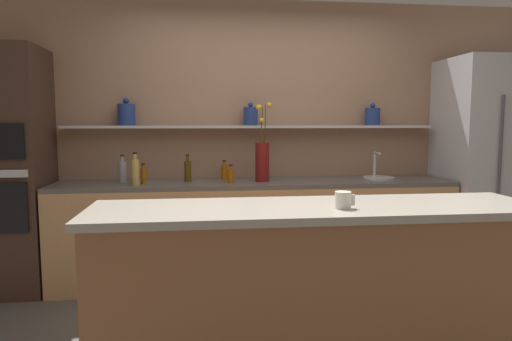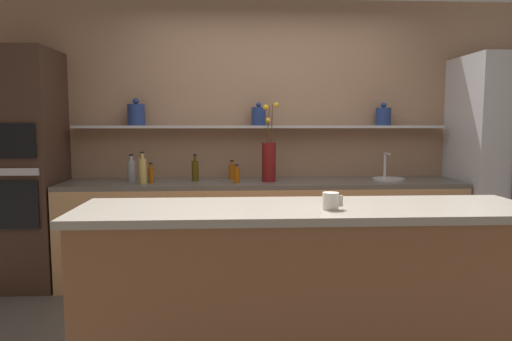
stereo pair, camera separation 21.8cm
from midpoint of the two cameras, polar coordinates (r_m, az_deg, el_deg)
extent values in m
cube|color=#937056|center=(4.47, 3.29, 4.12)|extent=(5.20, 0.10, 2.60)
cube|color=#B7B7BC|center=(4.32, 2.10, 5.48)|extent=(3.47, 0.18, 0.02)
cylinder|color=navy|center=(4.36, -13.36, 6.78)|extent=(0.16, 0.16, 0.20)
sphere|color=navy|center=(4.36, -13.40, 8.44)|extent=(0.06, 0.06, 0.06)
cylinder|color=navy|center=(4.30, 1.79, 6.78)|extent=(0.13, 0.13, 0.17)
sphere|color=navy|center=(4.31, 1.80, 8.22)|extent=(0.05, 0.05, 0.05)
cylinder|color=navy|center=(4.56, 16.97, 6.46)|extent=(0.14, 0.14, 0.17)
sphere|color=navy|center=(4.56, 17.01, 7.82)|extent=(0.05, 0.05, 0.05)
cube|color=tan|center=(4.22, 2.32, -7.81)|extent=(3.57, 0.62, 0.88)
cube|color=#56514C|center=(4.13, 2.35, -1.60)|extent=(3.57, 0.62, 0.04)
cube|color=#99603D|center=(2.52, 8.79, -16.35)|extent=(2.29, 0.55, 0.98)
cube|color=#ADA393|center=(2.38, 8.98, -4.91)|extent=(2.35, 0.61, 0.04)
cube|color=#B7B7BC|center=(4.84, 30.02, 0.16)|extent=(0.90, 0.70, 2.04)
cube|color=#3D281E|center=(4.46, -26.30, 0.12)|extent=(0.69, 0.62, 2.08)
cube|color=black|center=(4.20, -27.86, -3.83)|extent=(0.58, 0.02, 0.40)
cube|color=#B7B7BC|center=(4.17, -28.04, -0.16)|extent=(0.61, 0.02, 0.06)
cylinder|color=maroon|center=(4.08, 3.15, 1.04)|extent=(0.13, 0.13, 0.35)
cylinder|color=#4C3319|center=(4.04, 3.13, 4.88)|extent=(0.03, 0.01, 0.20)
sphere|color=yellow|center=(4.00, 3.08, 6.30)|extent=(0.04, 0.04, 0.04)
cylinder|color=#4C3319|center=(4.08, 3.55, 5.84)|extent=(0.01, 0.03, 0.34)
sphere|color=yellow|center=(4.09, 4.08, 8.19)|extent=(0.04, 0.04, 0.04)
cylinder|color=#4C3319|center=(4.07, 3.09, 5.70)|extent=(0.03, 0.02, 0.31)
sphere|color=yellow|center=(4.11, 2.76, 7.89)|extent=(0.05, 0.05, 0.05)
cylinder|color=#B7B7BC|center=(4.39, 17.60, -1.03)|extent=(0.29, 0.29, 0.02)
cylinder|color=#B7B7BC|center=(4.48, 17.17, 0.66)|extent=(0.02, 0.02, 0.22)
cylinder|color=#B7B7BC|center=(4.42, 17.48, 2.01)|extent=(0.02, 0.12, 0.02)
cylinder|color=#47380A|center=(4.14, -6.13, -0.06)|extent=(0.06, 0.06, 0.18)
cylinder|color=#47380A|center=(4.13, -6.15, 1.53)|extent=(0.03, 0.03, 0.05)
cylinder|color=black|center=(4.13, -6.15, 1.97)|extent=(0.03, 0.03, 0.01)
cylinder|color=#9E4C0A|center=(4.00, -0.86, -0.74)|extent=(0.05, 0.05, 0.11)
cylinder|color=#9E4C0A|center=(3.99, -0.86, 0.33)|extent=(0.03, 0.03, 0.04)
cylinder|color=black|center=(3.99, -0.86, 0.68)|extent=(0.03, 0.03, 0.01)
cylinder|color=#9E4C0A|center=(4.08, -11.50, -0.62)|extent=(0.05, 0.05, 0.13)
cylinder|color=#9E4C0A|center=(4.07, -11.52, 0.52)|extent=(0.03, 0.03, 0.04)
cylinder|color=black|center=(4.07, -11.53, 0.86)|extent=(0.03, 0.03, 0.01)
cylinder|color=tan|center=(4.01, -12.47, -0.11)|extent=(0.07, 0.07, 0.22)
cylinder|color=tan|center=(3.99, -12.52, 1.79)|extent=(0.03, 0.03, 0.04)
cylinder|color=black|center=(3.99, -12.53, 2.21)|extent=(0.03, 0.03, 0.01)
cylinder|color=gray|center=(4.20, -13.89, -0.08)|extent=(0.07, 0.07, 0.19)
cylinder|color=gray|center=(4.19, -13.93, 1.49)|extent=(0.03, 0.03, 0.04)
cylinder|color=black|center=(4.19, -13.94, 1.90)|extent=(0.03, 0.03, 0.01)
cylinder|color=#9E4C0A|center=(4.27, -1.55, -0.21)|extent=(0.06, 0.06, 0.13)
cylinder|color=#9E4C0A|center=(4.26, -1.56, 0.90)|extent=(0.03, 0.03, 0.04)
cylinder|color=black|center=(4.26, -1.56, 1.23)|extent=(0.03, 0.03, 0.01)
cylinder|color=silver|center=(2.30, 12.01, -3.77)|extent=(0.08, 0.08, 0.09)
cube|color=silver|center=(2.31, 13.22, -3.74)|extent=(0.02, 0.01, 0.05)
camera|label=1|loc=(0.11, -88.06, 0.21)|focal=32.00mm
camera|label=2|loc=(0.11, 91.94, -0.21)|focal=32.00mm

